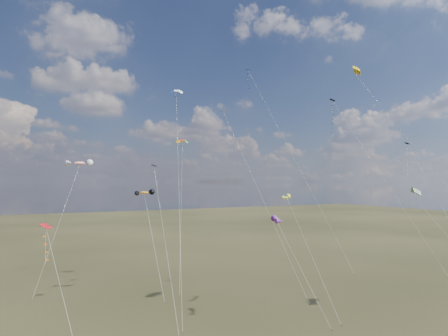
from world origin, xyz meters
name	(u,v)px	position (x,y,z in m)	size (l,w,h in m)	color
diamond_black_high	(339,126)	(20.56, 16.09, 26.26)	(11.55, 15.36, 30.88)	black
diamond_navy_tall	(257,94)	(18.23, 37.77, 35.52)	(11.88, 19.42, 41.23)	#131252
diamond_black_mid	(160,206)	(-9.30, 19.12, 13.75)	(2.32, 15.55, 19.57)	black
diamond_red_low	(47,249)	(-23.90, 10.69, 10.29)	(3.29, 10.09, 12.78)	#B41216
diamond_navy_right	(411,166)	(31.31, 10.83, 19.69)	(2.31, 15.50, 23.63)	#0B154C
diamond_orange_center	(247,165)	(5.85, 21.10, 19.62)	(6.07, 15.97, 29.12)	orange
parafoil_yellow	(357,69)	(16.78, 8.40, 33.33)	(8.81, 24.02, 34.19)	#D1A404
parafoil_blue_white	(176,92)	(0.30, 38.11, 34.25)	(11.73, 30.35, 35.13)	blue
parafoil_striped	(416,189)	(22.62, 3.54, 15.97)	(6.90, 11.60, 16.74)	yellow
parafoil_tricolor	(183,141)	(0.53, 35.47, 24.53)	(6.97, 13.98, 25.25)	#D39A06
novelty_orange_black	(144,193)	(-8.37, 29.56, 15.21)	(2.88, 10.13, 15.82)	orange
novelty_white_purple	(277,220)	(3.18, 9.37, 12.08)	(3.03, 8.74, 12.59)	silver
novelty_redwhite_stripe	(80,163)	(-16.74, 40.89, 20.27)	(9.91, 11.52, 20.99)	red
novelty_blue_yellow	(287,198)	(7.58, 13.03, 14.75)	(2.01, 11.55, 15.22)	#1861B2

